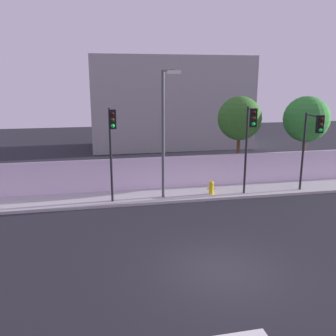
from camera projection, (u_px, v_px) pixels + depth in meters
The scene contains 11 objects.
ground_plane at pixel (221, 271), 12.30m from camera, with size 80.00×80.00×0.00m, color #222228.
sidewalk at pixel (171, 195), 20.10m from camera, with size 36.00×2.40×0.15m, color #B4B4B4.
perimeter_wall at pixel (167, 172), 21.10m from camera, with size 36.00×0.18×1.80m, color silver.
traffic_light_left at pixel (250, 133), 18.64m from camera, with size 0.57×1.67×4.75m.
traffic_light_center at pixel (112, 136), 17.52m from camera, with size 0.36×1.26×4.77m.
traffic_light_right at pixel (312, 136), 19.25m from camera, with size 0.42×1.83×4.37m.
street_lamp_curbside at pixel (165, 124), 18.38m from camera, with size 0.62×1.94×6.59m.
fire_hydrant at pixel (211, 187), 19.92m from camera, with size 0.44×0.26×0.75m.
roadside_tree_midleft at pixel (240, 119), 22.12m from camera, with size 2.66×2.66×5.31m.
roadside_tree_midright at pixel (306, 119), 23.01m from camera, with size 2.87×2.87×5.27m.
low_building_distant at pixel (170, 103), 34.29m from camera, with size 14.64×6.00×8.30m, color #A0A0A0.
Camera 1 is at (-3.95, -10.57, 6.27)m, focal length 39.07 mm.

